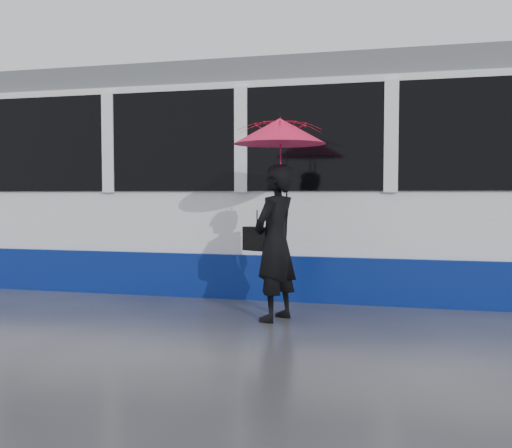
# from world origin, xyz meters

# --- Properties ---
(ground) EXTENTS (90.00, 90.00, 0.00)m
(ground) POSITION_xyz_m (0.00, 0.00, 0.00)
(ground) COLOR #2A2A2E
(ground) RESTS_ON ground
(rails) EXTENTS (34.00, 1.51, 0.02)m
(rails) POSITION_xyz_m (0.00, 2.50, 0.01)
(rails) COLOR #3F3D38
(rails) RESTS_ON ground
(tram) EXTENTS (26.00, 2.56, 3.35)m
(tram) POSITION_xyz_m (-2.68, 2.50, 1.64)
(tram) COLOR white
(tram) RESTS_ON ground
(woman) EXTENTS (0.63, 0.76, 1.79)m
(woman) POSITION_xyz_m (1.55, 0.09, 0.90)
(woman) COLOR black
(woman) RESTS_ON ground
(umbrella) EXTENTS (1.36, 1.36, 1.21)m
(umbrella) POSITION_xyz_m (1.60, 0.09, 1.97)
(umbrella) COLOR #FF1554
(umbrella) RESTS_ON ground
(handbag) EXTENTS (0.35, 0.24, 0.46)m
(handbag) POSITION_xyz_m (1.33, 0.11, 0.94)
(handbag) COLOR black
(handbag) RESTS_ON ground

